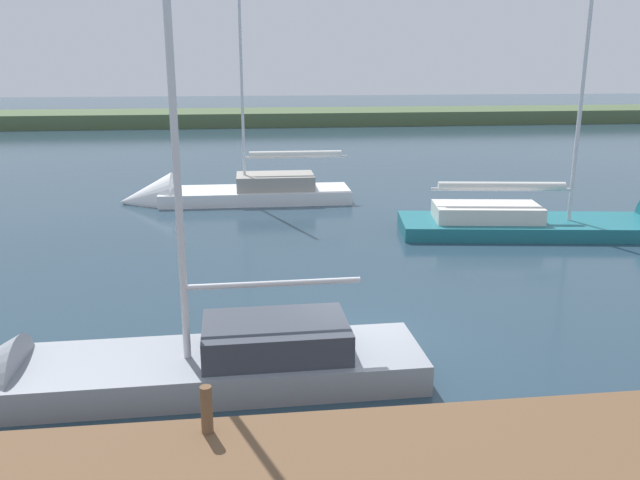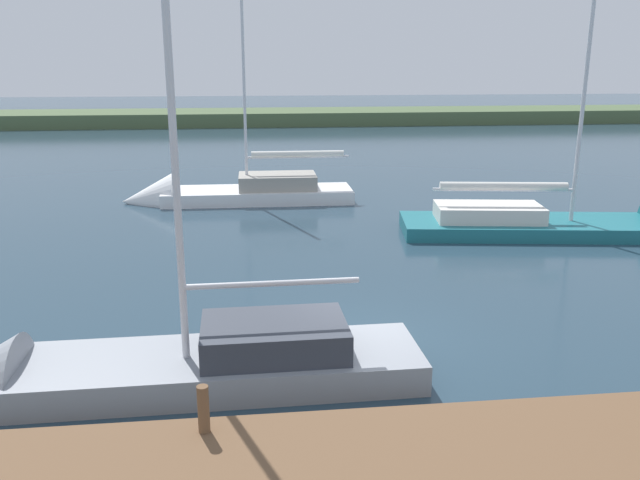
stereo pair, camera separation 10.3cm
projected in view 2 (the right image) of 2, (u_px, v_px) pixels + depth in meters
The scene contains 7 objects.
ground_plane at pixel (365, 340), 13.50m from camera, with size 200.00×200.00×0.00m, color #263D4C.
far_shoreline at pixel (270, 123), 60.52m from camera, with size 180.00×8.00×2.40m, color #4C603D.
dock_pier at pixel (435, 474), 8.57m from camera, with size 20.27×2.47×0.65m, color brown.
mooring_post_far at pixel (203, 409), 8.88m from camera, with size 0.16×0.16×0.69m, color brown.
sailboat_near_dock at pixel (220, 197), 26.66m from camera, with size 9.36×2.47×9.82m.
sailboat_behind_pier at pixel (597, 229), 21.74m from camera, with size 10.97×4.13×10.93m.
sailboat_far_right at pixel (147, 376), 11.48m from camera, with size 8.83×2.14×10.55m.
Camera 2 is at (2.37, 12.27, 5.59)m, focal length 36.48 mm.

